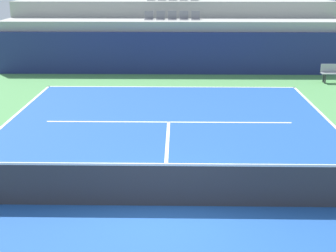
# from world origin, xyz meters

# --- Properties ---
(ground_plane) EXTENTS (80.00, 80.00, 0.00)m
(ground_plane) POSITION_xyz_m (0.00, 0.00, 0.00)
(ground_plane) COLOR #4C8C4C
(court_surface) EXTENTS (11.00, 24.00, 0.01)m
(court_surface) POSITION_xyz_m (0.00, 0.00, 0.01)
(court_surface) COLOR #1E4C99
(court_surface) RESTS_ON ground_plane
(baseline_far) EXTENTS (11.00, 0.10, 0.00)m
(baseline_far) POSITION_xyz_m (0.00, 11.95, 0.01)
(baseline_far) COLOR white
(baseline_far) RESTS_ON court_surface
(service_line_far) EXTENTS (8.26, 0.10, 0.00)m
(service_line_far) POSITION_xyz_m (0.00, 6.40, 0.01)
(service_line_far) COLOR white
(service_line_far) RESTS_ON court_surface
(centre_service_line) EXTENTS (0.10, 6.40, 0.00)m
(centre_service_line) POSITION_xyz_m (0.00, 3.20, 0.01)
(centre_service_line) COLOR white
(centre_service_line) RESTS_ON court_surface
(back_wall) EXTENTS (17.48, 0.30, 2.07)m
(back_wall) POSITION_xyz_m (0.00, 15.08, 1.03)
(back_wall) COLOR navy
(back_wall) RESTS_ON ground_plane
(stands_tier_lower) EXTENTS (17.48, 2.40, 2.55)m
(stands_tier_lower) POSITION_xyz_m (0.00, 16.43, 1.28)
(stands_tier_lower) COLOR #9E9E99
(stands_tier_lower) RESTS_ON ground_plane
(stands_tier_upper) EXTENTS (17.48, 2.40, 3.40)m
(stands_tier_upper) POSITION_xyz_m (0.00, 18.83, 1.70)
(stands_tier_upper) COLOR #9E9E99
(stands_tier_upper) RESTS_ON ground_plane
(seating_row_lower) EXTENTS (2.85, 0.44, 0.44)m
(seating_row_lower) POSITION_xyz_m (0.00, 16.53, 2.68)
(seating_row_lower) COLOR slate
(seating_row_lower) RESTS_ON stands_tier_lower
(tennis_net) EXTENTS (11.08, 0.08, 1.07)m
(tennis_net) POSITION_xyz_m (0.00, 0.00, 0.51)
(tennis_net) COLOR black
(tennis_net) RESTS_ON court_surface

